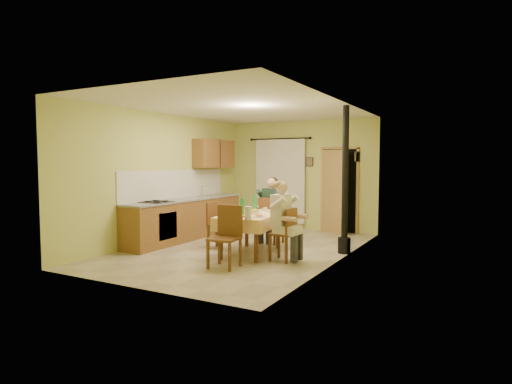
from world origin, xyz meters
The scene contains 17 objects.
floor centered at (0.00, 0.00, 0.00)m, with size 4.00×6.00×0.01m, color tan.
room_shell centered at (0.00, 0.00, 1.82)m, with size 4.04×6.04×2.82m.
kitchen_run centered at (-1.71, 0.40, 0.48)m, with size 0.64×3.64×1.56m.
upper_cabinets centered at (-1.82, 1.70, 1.95)m, with size 0.35×1.40×0.70m, color brown.
curtain centered at (-0.55, 2.90, 1.26)m, with size 1.70×0.07×2.22m.
doorway centered at (1.02, 2.88, 1.05)m, with size 0.96×0.45×2.15m.
dining_table centered at (0.36, -0.30, 0.38)m, with size 1.17×1.69×0.76m.
tableware centered at (0.40, -0.40, 0.83)m, with size 0.91×1.62×0.33m.
chair_far centered at (0.23, 0.82, 0.29)m, with size 0.45×0.45×0.99m.
chair_near centered at (0.49, -1.43, 0.29)m, with size 0.49×0.49×1.02m.
chair_right centered at (1.14, -0.54, 0.29)m, with size 0.41×0.41×0.94m.
chair_left centered at (-0.45, -0.19, 0.29)m, with size 0.39×0.39×0.93m.
man_far centered at (0.23, 0.83, 0.88)m, with size 0.60×0.48×1.39m.
man_right centered at (1.13, -0.54, 0.88)m, with size 0.48×0.60×1.39m.
stove_flue centered at (1.90, 0.60, 1.02)m, with size 0.24×0.24×2.80m.
picture_back centered at (0.25, 2.97, 1.75)m, with size 0.19×0.03×0.23m, color black.
picture_right centered at (1.97, 1.20, 1.85)m, with size 0.03×0.31×0.21m, color brown.
Camera 1 is at (4.27, -7.31, 1.74)m, focal length 30.00 mm.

